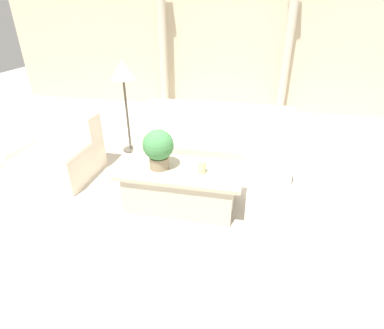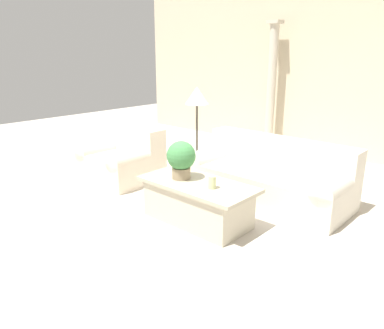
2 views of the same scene
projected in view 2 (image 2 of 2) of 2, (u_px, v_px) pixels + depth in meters
ground_plane at (230, 210)px, 4.67m from camera, size 16.00×16.00×0.00m
wall_back at (348, 69)px, 6.58m from camera, size 10.00×0.06×3.20m
sofa_long at (270, 176)px, 4.98m from camera, size 2.13×0.91×0.79m
loveseat at (123, 158)px, 5.76m from camera, size 1.10×0.91×0.79m
coffee_table at (197, 202)px, 4.30m from camera, size 1.37×0.66×0.48m
potted_plant at (181, 158)px, 4.30m from camera, size 0.34×0.34×0.44m
pillar_candle at (212, 182)px, 4.03m from camera, size 0.09×0.09×0.14m
floor_lamp at (197, 101)px, 5.67m from camera, size 0.37×0.37×1.39m
column_left at (271, 85)px, 7.34m from camera, size 0.25×0.25×2.46m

